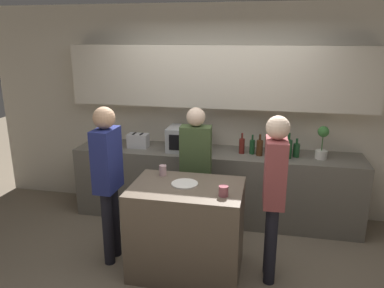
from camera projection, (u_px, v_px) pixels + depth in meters
The scene contains 20 objects.
ground_plane at pixel (193, 281), 3.66m from camera, with size 14.00×14.00×0.00m, color #7F705B.
back_wall at pixel (219, 98), 4.79m from camera, with size 6.40×0.40×2.70m.
back_counter at pixel (215, 185), 4.84m from camera, with size 3.60×0.62×0.90m.
kitchen_island at pixel (187, 229), 3.72m from camera, with size 1.08×0.74×0.92m.
microwave at pixel (189, 139), 4.72m from camera, with size 0.52×0.39×0.30m.
toaster at pixel (138, 141), 4.87m from camera, with size 0.26×0.16×0.18m.
potted_plant at pixel (322, 142), 4.39m from camera, with size 0.14×0.14×0.40m.
bottle_0 at pixel (242, 146), 4.61m from camera, with size 0.07×0.07×0.26m.
bottle_1 at pixel (252, 147), 4.60m from camera, with size 0.07×0.07×0.24m.
bottle_2 at pixel (260, 148), 4.53m from camera, with size 0.08×0.08×0.27m.
bottle_3 at pixel (268, 144), 4.62m from camera, with size 0.08×0.08×0.30m.
bottle_4 at pixel (279, 146), 4.50m from camera, with size 0.07×0.07×0.32m.
bottle_5 at pixel (288, 149), 4.42m from camera, with size 0.09×0.09×0.31m.
bottle_6 at pixel (296, 150), 4.48m from camera, with size 0.08×0.08×0.23m.
plate_on_island at pixel (185, 184), 3.62m from camera, with size 0.26×0.26×0.01m.
cup_0 at pixel (163, 170), 3.85m from camera, with size 0.08×0.08×0.11m.
cup_1 at pixel (223, 191), 3.35m from camera, with size 0.09×0.09×0.09m.
person_left at pixel (274, 186), 3.45m from camera, with size 0.21×0.35×1.64m.
person_center at pixel (108, 173), 3.75m from camera, with size 0.22×0.35×1.66m.
person_right at pixel (196, 164), 4.19m from camera, with size 0.35×0.21×1.57m.
Camera 1 is at (0.63, -3.07, 2.31)m, focal length 35.00 mm.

